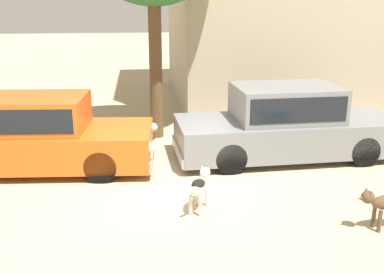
{
  "coord_description": "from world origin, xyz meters",
  "views": [
    {
      "loc": [
        -0.33,
        -7.54,
        3.3
      ],
      "look_at": [
        0.59,
        0.2,
        0.9
      ],
      "focal_mm": 42.0,
      "sensor_mm": 36.0,
      "label": 1
    }
  ],
  "objects": [
    {
      "name": "ground_plane",
      "position": [
        0.0,
        0.0,
        0.0
      ],
      "size": [
        80.0,
        80.0,
        0.0
      ],
      "primitive_type": "plane",
      "color": "tan"
    },
    {
      "name": "parked_sedan_nearest",
      "position": [
        -2.43,
        1.32,
        0.73
      ],
      "size": [
        4.83,
        2.06,
        1.49
      ],
      "rotation": [
        0.0,
        0.0,
        -0.08
      ],
      "color": "#D15619",
      "rests_on": "ground_plane"
    },
    {
      "name": "parked_sedan_second",
      "position": [
        2.75,
        1.41,
        0.77
      ],
      "size": [
        4.87,
        1.91,
        1.57
      ],
      "rotation": [
        0.0,
        0.0,
        0.04
      ],
      "color": "slate",
      "rests_on": "ground_plane"
    },
    {
      "name": "stray_dog_spotted",
      "position": [
        0.58,
        -0.92,
        0.42
      ],
      "size": [
        0.47,
        0.94,
        0.64
      ],
      "rotation": [
        0.0,
        0.0,
        1.16
      ],
      "color": "beige",
      "rests_on": "ground_plane"
    }
  ]
}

